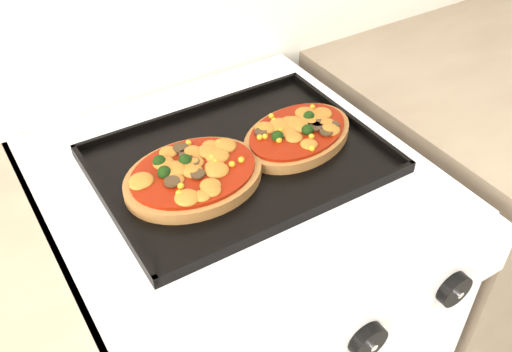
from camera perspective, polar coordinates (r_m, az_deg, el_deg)
stove at (r=1.26m, az=-1.70°, el=-15.77°), size 0.60×0.60×0.91m
control_panel at (r=0.80m, az=9.70°, el=-15.17°), size 0.60×0.02×0.09m
knob_center at (r=0.79m, az=11.12°, el=-15.86°), size 0.05×0.02×0.05m
knob_right at (r=0.88m, az=19.19°, el=-10.66°), size 0.05×0.02×0.05m
baking_tray at (r=0.94m, az=-1.62°, el=1.76°), size 0.46×0.34×0.02m
pizza_left at (r=0.89m, az=-6.26°, el=0.16°), size 0.22×0.18×0.03m
pizza_right at (r=0.97m, az=4.17°, el=4.24°), size 0.24×0.19×0.03m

